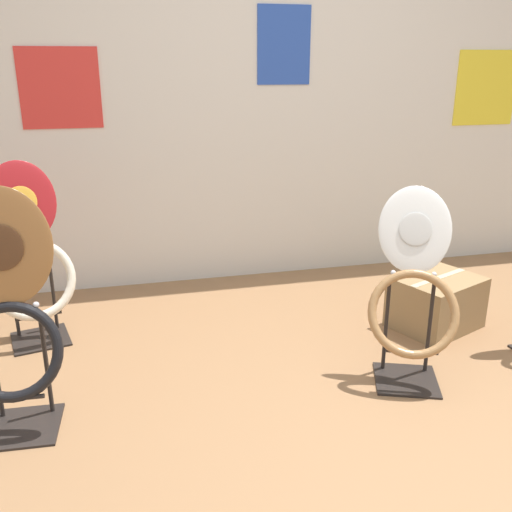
% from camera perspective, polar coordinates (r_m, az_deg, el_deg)
% --- Properties ---
extents(ground_plane, '(14.00, 14.00, 0.00)m').
position_cam_1_polar(ground_plane, '(2.35, 13.94, -18.21)').
color(ground_plane, '#8E6642').
extents(wall_back, '(8.00, 0.07, 2.60)m').
position_cam_1_polar(wall_back, '(3.73, 1.06, 17.48)').
color(wall_back, silver).
rests_on(wall_back, ground_plane).
extents(toilet_seat_display_white_plain, '(0.46, 0.47, 0.87)m').
position_cam_1_polar(toilet_seat_display_white_plain, '(2.61, 15.44, -3.56)').
color(toilet_seat_display_white_plain, black).
rests_on(toilet_seat_display_white_plain, ground_plane).
extents(toilet_seat_display_crimson_swirl, '(0.45, 0.36, 0.93)m').
position_cam_1_polar(toilet_seat_display_crimson_swirl, '(3.10, -21.66, -0.59)').
color(toilet_seat_display_crimson_swirl, black).
rests_on(toilet_seat_display_crimson_swirl, ground_plane).
extents(toilet_seat_display_woodgrain, '(0.40, 0.30, 0.97)m').
position_cam_1_polar(toilet_seat_display_woodgrain, '(2.36, -23.49, -6.37)').
color(toilet_seat_display_woodgrain, black).
rests_on(toilet_seat_display_woodgrain, ground_plane).
extents(paint_can, '(0.18, 0.18, 0.16)m').
position_cam_1_polar(paint_can, '(3.80, 16.89, -2.06)').
color(paint_can, '#2D8E4C').
rests_on(paint_can, ground_plane).
extents(storage_box, '(0.54, 0.50, 0.29)m').
position_cam_1_polar(storage_box, '(3.28, 17.55, -4.42)').
color(storage_box, '#93754C').
rests_on(storage_box, ground_plane).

